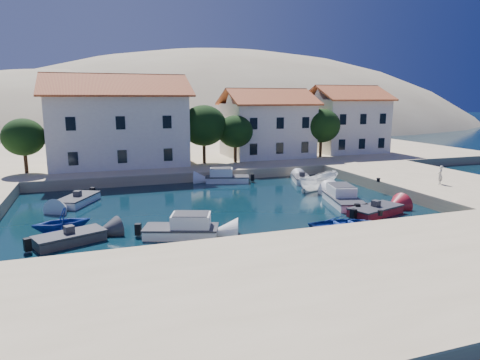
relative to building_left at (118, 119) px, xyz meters
The scene contains 21 objects.
ground 29.24m from the building_left, 77.91° to the right, with size 400.00×400.00×0.00m, color black.
quay_south 34.95m from the building_left, 79.99° to the right, with size 52.00×12.00×1.00m, color tan.
quay_east 32.49m from the building_left, 34.19° to the right, with size 11.00×20.00×1.00m, color tan.
quay_north 13.91m from the building_left, 51.34° to the left, with size 80.00×36.00×1.00m, color tan.
hills 103.51m from the building_left, 74.43° to the left, with size 254.00×176.00×99.00m.
building_left is the anchor object (origin of this frame).
building_mid 18.04m from the building_left, ahead, with size 10.50×8.40×8.30m.
building_right 30.07m from the building_left, ahead, with size 9.45×8.40×8.80m.
trees 10.87m from the building_left, 13.60° to the right, with size 37.30×5.30×6.45m.
bollards 26.13m from the building_left, 69.97° to the right, with size 29.36×9.56×0.30m.
motorboat_grey_sw 24.43m from the building_left, 100.41° to the right, with size 4.19×3.02×1.25m.
cabin_cruiser_south 24.94m from the building_left, 85.31° to the right, with size 4.79×3.26×1.60m.
rowboat_south 29.56m from the building_left, 65.46° to the right, with size 3.21×4.49×0.93m, color #1B3897.
motorboat_red_se 29.39m from the building_left, 56.10° to the right, with size 4.57×3.06×1.25m.
cabin_cruiser_east 26.40m from the building_left, 52.91° to the right, with size 3.23×5.43×1.60m.
boat_east 23.16m from the building_left, 43.67° to the right, with size 1.74×4.62×1.79m, color white.
motorboat_white_ne 20.97m from the building_left, 34.82° to the right, with size 2.49×3.65×1.25m.
rowboat_west 22.57m from the building_left, 102.81° to the right, with size 2.89×3.35×1.76m, color #1B3897.
motorboat_white_west 15.27m from the building_left, 106.81° to the right, with size 3.55×4.55×1.25m.
cabin_cruiser_north 14.31m from the building_left, 43.12° to the right, with size 4.60×3.02×1.60m.
pedestrian 32.61m from the building_left, 39.51° to the right, with size 0.58×0.38×1.59m, color beige.
Camera 1 is at (-8.69, -20.70, 8.23)m, focal length 32.00 mm.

